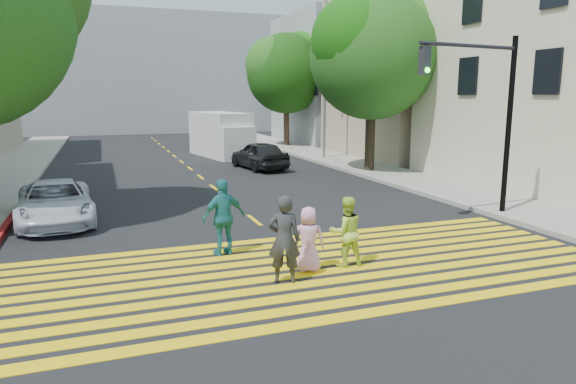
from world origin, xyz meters
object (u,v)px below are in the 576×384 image
pedestrian_woman (346,232)px  silver_car (215,140)px  tree_right_near (374,49)px  pedestrian_extra (224,217)px  white_sedan (55,202)px  white_van (222,136)px  dark_car_near (259,155)px  pedestrian_man (284,239)px  traffic_signal (487,102)px  dark_car_parked (242,140)px  pedestrian_child (308,239)px  tree_right_far (287,69)px

pedestrian_woman → silver_car: pedestrian_woman is taller
tree_right_near → pedestrian_extra: size_ratio=4.78×
white_sedan → white_van: white_van is taller
dark_car_near → pedestrian_man: bearing=66.7°
pedestrian_woman → white_van: size_ratio=0.26×
tree_right_near → pedestrian_extra: (-9.70, -10.54, -4.98)m
tree_right_near → traffic_signal: (-1.57, -9.67, -2.35)m
white_van → traffic_signal: 19.42m
tree_right_near → dark_car_parked: tree_right_near is taller
tree_right_near → white_van: bearing=119.6°
tree_right_near → silver_car: 16.21m
pedestrian_woman → traffic_signal: traffic_signal is taller
pedestrian_child → white_van: 21.77m
pedestrian_extra → dark_car_near: pedestrian_extra is taller
pedestrian_child → pedestrian_woman: bearing=-161.0°
pedestrian_child → traffic_signal: 7.73m
tree_right_far → traffic_signal: size_ratio=1.52×
silver_car → dark_car_parked: size_ratio=1.13×
tree_right_far → dark_car_parked: 6.11m
white_sedan → dark_car_near: (8.96, 8.93, 0.10)m
tree_right_near → silver_car: size_ratio=2.10×
pedestrian_extra → silver_car: bearing=-114.7°
pedestrian_man → traffic_signal: size_ratio=0.33×
pedestrian_woman → white_van: (2.09, 21.52, 0.50)m
pedestrian_man → tree_right_far: bearing=-90.9°
pedestrian_man → silver_car: size_ratio=0.43×
tree_right_far → traffic_signal: tree_right_far is taller
pedestrian_child → white_van: bearing=-81.5°
pedestrian_extra → white_sedan: pedestrian_extra is taller
dark_car_near → silver_car: size_ratio=1.02×
tree_right_far → pedestrian_man: 28.54m
white_sedan → silver_car: (9.04, 20.39, -0.02)m
tree_right_far → white_sedan: (-14.31, -19.49, -4.99)m
tree_right_near → tree_right_far: bearing=87.4°
white_sedan → dark_car_parked: (10.80, 19.41, -0.01)m
dark_car_near → white_van: 6.16m
pedestrian_man → pedestrian_woman: size_ratio=1.15×
tree_right_near → silver_car: (-4.65, 14.60, -5.29)m
pedestrian_child → white_van: size_ratio=0.23×
pedestrian_extra → traffic_signal: size_ratio=0.33×
dark_car_parked → white_van: bearing=-110.5°
tree_right_near → traffic_signal: tree_right_near is taller
pedestrian_child → silver_car: size_ratio=0.34×
white_sedan → traffic_signal: size_ratio=0.82×
white_sedan → tree_right_near: bearing=18.3°
pedestrian_extra → dark_car_near: 14.56m
pedestrian_child → pedestrian_extra: 2.28m
pedestrian_man → dark_car_near: (4.25, 15.90, -0.17)m
dark_car_near → traffic_signal: bearing=95.6°
silver_car → pedestrian_woman: bearing=79.6°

